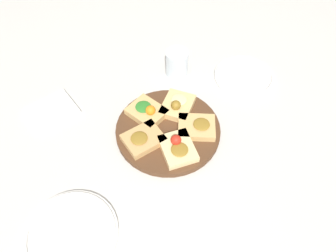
{
  "coord_description": "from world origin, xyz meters",
  "views": [
    {
      "loc": [
        0.37,
        0.44,
        0.78
      ],
      "look_at": [
        0.0,
        0.0,
        0.03
      ],
      "focal_mm": 35.0,
      "sensor_mm": 36.0,
      "label": 1
    }
  ],
  "objects_px": {
    "plate_left": "(244,76)",
    "water_glass": "(177,63)",
    "plate_right": "(71,234)",
    "napkin_stack": "(52,110)",
    "serving_board": "(168,130)"
  },
  "relations": [
    {
      "from": "serving_board",
      "to": "napkin_stack",
      "type": "distance_m",
      "value": 0.37
    },
    {
      "from": "plate_left",
      "to": "plate_right",
      "type": "relative_size",
      "value": 0.89
    },
    {
      "from": "serving_board",
      "to": "napkin_stack",
      "type": "height_order",
      "value": "serving_board"
    },
    {
      "from": "napkin_stack",
      "to": "water_glass",
      "type": "bearing_deg",
      "value": 163.84
    },
    {
      "from": "plate_right",
      "to": "napkin_stack",
      "type": "bearing_deg",
      "value": -111.44
    },
    {
      "from": "water_glass",
      "to": "plate_left",
      "type": "bearing_deg",
      "value": 134.59
    },
    {
      "from": "plate_left",
      "to": "napkin_stack",
      "type": "relative_size",
      "value": 1.47
    },
    {
      "from": "plate_right",
      "to": "napkin_stack",
      "type": "distance_m",
      "value": 0.41
    },
    {
      "from": "plate_right",
      "to": "napkin_stack",
      "type": "relative_size",
      "value": 1.65
    },
    {
      "from": "serving_board",
      "to": "water_glass",
      "type": "xyz_separation_m",
      "value": [
        -0.18,
        -0.17,
        0.04
      ]
    },
    {
      "from": "plate_right",
      "to": "napkin_stack",
      "type": "xyz_separation_m",
      "value": [
        -0.15,
        -0.38,
        -0.0
      ]
    },
    {
      "from": "serving_board",
      "to": "plate_left",
      "type": "bearing_deg",
      "value": -178.37
    },
    {
      "from": "plate_left",
      "to": "napkin_stack",
      "type": "bearing_deg",
      "value": -26.3
    },
    {
      "from": "plate_left",
      "to": "water_glass",
      "type": "bearing_deg",
      "value": -45.41
    },
    {
      "from": "serving_board",
      "to": "water_glass",
      "type": "bearing_deg",
      "value": -136.66
    }
  ]
}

